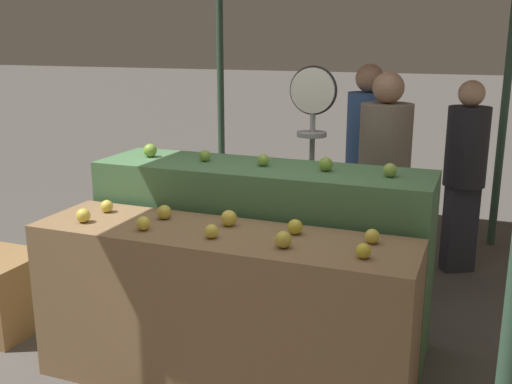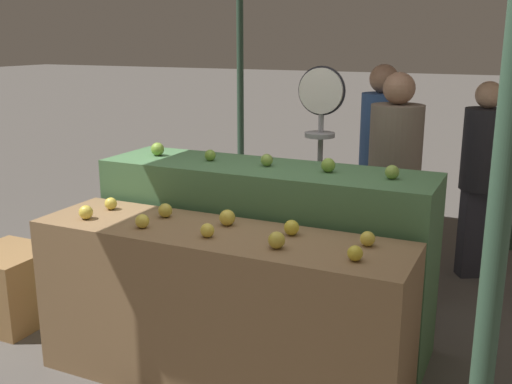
{
  "view_description": "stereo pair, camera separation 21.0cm",
  "coord_description": "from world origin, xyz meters",
  "px_view_note": "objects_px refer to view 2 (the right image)",
  "views": [
    {
      "loc": [
        1.23,
        -2.66,
        1.86
      ],
      "look_at": [
        0.08,
        0.3,
        1.04
      ],
      "focal_mm": 42.0,
      "sensor_mm": 36.0,
      "label": 1
    },
    {
      "loc": [
        1.42,
        -2.58,
        1.86
      ],
      "look_at": [
        0.08,
        0.3,
        1.04
      ],
      "focal_mm": 42.0,
      "sensor_mm": 36.0,
      "label": 2
    }
  ],
  "objects_px": {
    "produce_scale": "(320,133)",
    "person_customer_right": "(380,154)",
    "person_customer_left": "(482,167)",
    "person_vendor_at_scale": "(394,175)",
    "wooden_crate_side": "(11,286)"
  },
  "relations": [
    {
      "from": "produce_scale",
      "to": "person_customer_left",
      "type": "distance_m",
      "value": 1.47
    },
    {
      "from": "person_vendor_at_scale",
      "to": "person_customer_right",
      "type": "bearing_deg",
      "value": -43.46
    },
    {
      "from": "produce_scale",
      "to": "wooden_crate_side",
      "type": "distance_m",
      "value": 2.31
    },
    {
      "from": "produce_scale",
      "to": "person_vendor_at_scale",
      "type": "height_order",
      "value": "produce_scale"
    },
    {
      "from": "produce_scale",
      "to": "person_customer_right",
      "type": "xyz_separation_m",
      "value": [
        0.21,
        0.83,
        -0.27
      ]
    },
    {
      "from": "produce_scale",
      "to": "person_customer_left",
      "type": "relative_size",
      "value": 1.09
    },
    {
      "from": "person_vendor_at_scale",
      "to": "person_customer_right",
      "type": "height_order",
      "value": "person_customer_right"
    },
    {
      "from": "person_vendor_at_scale",
      "to": "person_customer_right",
      "type": "distance_m",
      "value": 0.59
    },
    {
      "from": "person_vendor_at_scale",
      "to": "person_customer_left",
      "type": "height_order",
      "value": "person_vendor_at_scale"
    },
    {
      "from": "produce_scale",
      "to": "person_customer_right",
      "type": "bearing_deg",
      "value": 75.43
    },
    {
      "from": "person_customer_left",
      "to": "wooden_crate_side",
      "type": "xyz_separation_m",
      "value": [
        -2.72,
        -2.15,
        -0.64
      ]
    },
    {
      "from": "person_customer_left",
      "to": "person_customer_right",
      "type": "xyz_separation_m",
      "value": [
        -0.74,
        -0.23,
        0.08
      ]
    },
    {
      "from": "person_customer_left",
      "to": "person_customer_right",
      "type": "distance_m",
      "value": 0.78
    },
    {
      "from": "person_vendor_at_scale",
      "to": "produce_scale",
      "type": "bearing_deg",
      "value": 55.89
    },
    {
      "from": "person_vendor_at_scale",
      "to": "wooden_crate_side",
      "type": "bearing_deg",
      "value": 55.42
    }
  ]
}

